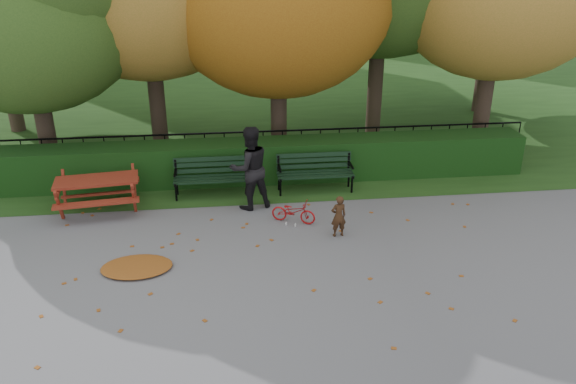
{
  "coord_description": "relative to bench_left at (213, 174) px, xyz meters",
  "views": [
    {
      "loc": [
        -0.97,
        -8.52,
        5.37
      ],
      "look_at": [
        0.19,
        1.37,
        1.0
      ],
      "focal_mm": 35.0,
      "sensor_mm": 36.0,
      "label": 1
    }
  ],
  "objects": [
    {
      "name": "ground",
      "position": [
        1.3,
        -3.7,
        -0.52
      ],
      "size": [
        90.0,
        90.0,
        0.0
      ],
      "primitive_type": "plane",
      "color": "slate",
      "rests_on": "ground"
    },
    {
      "name": "leaf_scatter",
      "position": [
        1.3,
        -3.4,
        -0.51
      ],
      "size": [
        9.0,
        5.7,
        0.01
      ],
      "primitive_type": null,
      "color": "brown",
      "rests_on": "ground"
    },
    {
      "name": "child",
      "position": [
        2.5,
        -2.37,
        -0.08
      ],
      "size": [
        0.35,
        0.26,
        0.87
      ],
      "primitive_type": "imported",
      "rotation": [
        0.0,
        0.0,
        3.3
      ],
      "color": "#3A2212",
      "rests_on": "ground"
    },
    {
      "name": "bench_left",
      "position": [
        0.0,
        0.0,
        0.0
      ],
      "size": [
        1.8,
        0.57,
        0.88
      ],
      "color": "black",
      "rests_on": "ground"
    },
    {
      "name": "grass_strip",
      "position": [
        1.3,
        10.3,
        -0.51
      ],
      "size": [
        90.0,
        90.0,
        0.0
      ],
      "primitive_type": "plane",
      "color": "#1D3D15",
      "rests_on": "ground"
    },
    {
      "name": "bench_right",
      "position": [
        2.4,
        0.0,
        0.0
      ],
      "size": [
        1.8,
        0.57,
        0.88
      ],
      "color": "black",
      "rests_on": "ground"
    },
    {
      "name": "iron_fence",
      "position": [
        1.3,
        1.6,
        0.02
      ],
      "size": [
        14.0,
        0.04,
        1.02
      ],
      "color": "black",
      "rests_on": "ground"
    },
    {
      "name": "hedge",
      "position": [
        1.3,
        0.8,
        -0.02
      ],
      "size": [
        13.0,
        0.9,
        1.0
      ],
      "primitive_type": "cube",
      "color": "black",
      "rests_on": "ground"
    },
    {
      "name": "leaf_pile",
      "position": [
        -1.38,
        -3.2,
        -0.48
      ],
      "size": [
        1.53,
        1.32,
        0.09
      ],
      "primitive_type": "ellipsoid",
      "rotation": [
        0.0,
        0.0,
        -0.4
      ],
      "color": "brown",
      "rests_on": "ground"
    },
    {
      "name": "picnic_table",
      "position": [
        -2.49,
        -0.58,
        0.06
      ],
      "size": [
        1.91,
        1.61,
        0.85
      ],
      "rotation": [
        0.0,
        0.0,
        0.12
      ],
      "color": "maroon",
      "rests_on": "ground"
    },
    {
      "name": "adult",
      "position": [
        0.83,
        -0.8,
        0.42
      ],
      "size": [
        1.09,
        0.96,
        1.88
      ],
      "primitive_type": "imported",
      "rotation": [
        0.0,
        0.0,
        3.46
      ],
      "color": "black",
      "rests_on": "ground"
    },
    {
      "name": "bicycle",
      "position": [
        1.68,
        -1.66,
        -0.27
      ],
      "size": [
        1.0,
        0.69,
        0.5
      ],
      "primitive_type": "imported",
      "rotation": [
        0.0,
        0.0,
        1.16
      ],
      "color": "#A70F11",
      "rests_on": "ground"
    }
  ]
}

